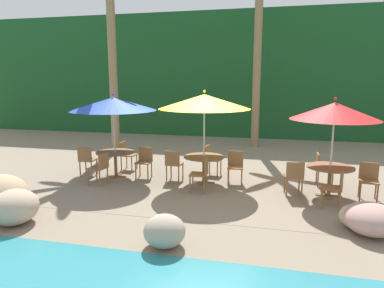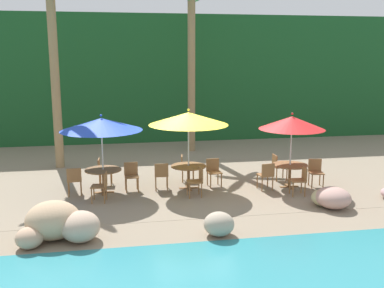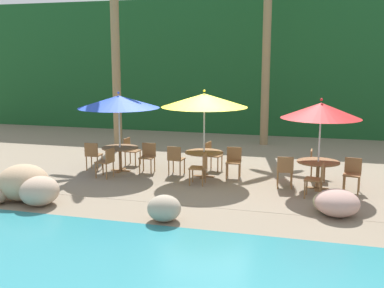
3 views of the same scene
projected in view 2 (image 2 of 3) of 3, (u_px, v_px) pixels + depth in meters
name	position (u px, v px, depth m)	size (l,w,h in m)	color
ground_plane	(193.00, 189.00, 14.01)	(120.00, 120.00, 0.00)	gray
terrace_deck	(193.00, 189.00, 14.01)	(18.00, 5.20, 0.01)	gray
foliage_backdrop	(161.00, 78.00, 22.11)	(28.00, 2.40, 6.00)	#194C23
rock_seawall	(262.00, 206.00, 11.36)	(16.51, 2.43, 0.92)	#BA9192
umbrella_blue	(101.00, 124.00, 13.19)	(2.43, 2.43, 2.42)	silver
dining_table_blue	(103.00, 173.00, 13.49)	(1.10, 1.10, 0.74)	brown
chair_blue_seaward	(131.00, 174.00, 13.78)	(0.44, 0.45, 0.87)	olive
chair_blue_inland	(103.00, 170.00, 14.33)	(0.45, 0.44, 0.87)	olive
chair_blue_left	(74.00, 179.00, 13.23)	(0.44, 0.45, 0.87)	olive
chair_blue_right	(102.00, 185.00, 12.68)	(0.48, 0.47, 0.87)	olive
umbrella_yellow	(188.00, 119.00, 13.62)	(2.45, 2.45, 2.53)	silver
dining_table_yellow	(189.00, 170.00, 13.94)	(1.10, 1.10, 0.74)	brown
chair_yellow_seaward	(214.00, 170.00, 14.26)	(0.46, 0.46, 0.87)	olive
chair_yellow_inland	(185.00, 166.00, 14.79)	(0.48, 0.48, 0.87)	olive
chair_yellow_left	(161.00, 174.00, 13.78)	(0.45, 0.46, 0.87)	olive
chair_yellow_right	(197.00, 180.00, 13.16)	(0.44, 0.43, 0.87)	olive
umbrella_red	(292.00, 123.00, 13.79)	(2.04, 2.04, 2.39)	silver
dining_table_red	(290.00, 168.00, 14.08)	(1.10, 1.10, 0.74)	brown
chair_red_seaward	(316.00, 171.00, 14.21)	(0.48, 0.48, 0.87)	olive
chair_red_inland	(278.00, 165.00, 14.90)	(0.43, 0.42, 0.87)	olive
chair_red_left	(266.00, 174.00, 13.78)	(0.46, 0.47, 0.87)	olive
chair_red_right	(301.00, 179.00, 13.27)	(0.47, 0.47, 0.87)	olive
palm_tree_nearest	(52.00, 36.00, 15.79)	(3.25, 3.30, 7.10)	olive
palm_tree_second	(192.00, 47.00, 18.77)	(2.66, 2.85, 7.06)	olive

